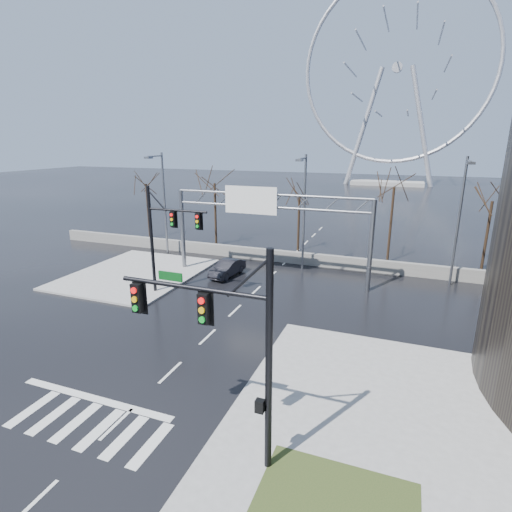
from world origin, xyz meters
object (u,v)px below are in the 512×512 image
at_px(signal_mast_far, 164,231).
at_px(ferris_wheel, 397,76).
at_px(signal_mast_near, 229,337).
at_px(car, 227,268).
at_px(sign_gantry, 264,217).

relative_size(signal_mast_far, ferris_wheel, 0.16).
distance_m(signal_mast_near, car, 20.87).
height_order(signal_mast_far, sign_gantry, signal_mast_far).
distance_m(signal_mast_far, car, 7.30).
relative_size(ferris_wheel, car, 12.59).
xyz_separation_m(sign_gantry, ferris_wheel, (5.38, 80.04, 20.95)).
xyz_separation_m(signal_mast_near, ferris_wheel, (-0.14, 99.04, 21.26)).
height_order(signal_mast_near, ferris_wheel, ferris_wheel).
xyz_separation_m(signal_mast_far, ferris_wheel, (10.87, 86.04, 21.30)).
bearing_deg(car, signal_mast_far, -105.75).
xyz_separation_m(ferris_wheel, car, (-8.52, -80.52, -25.47)).
xyz_separation_m(signal_mast_near, sign_gantry, (-5.52, 19.00, 0.31)).
height_order(signal_mast_near, signal_mast_far, same).
distance_m(signal_mast_near, sign_gantry, 19.79).
height_order(signal_mast_far, ferris_wheel, ferris_wheel).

